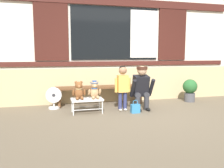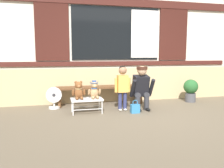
{
  "view_description": "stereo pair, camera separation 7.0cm",
  "coord_description": "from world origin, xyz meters",
  "px_view_note": "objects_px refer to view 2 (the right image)",
  "views": [
    {
      "loc": [
        -1.71,
        -4.35,
        1.19
      ],
      "look_at": [
        -0.43,
        0.56,
        0.55
      ],
      "focal_mm": 37.53,
      "sensor_mm": 36.0,
      "label": 1
    },
    {
      "loc": [
        -1.64,
        -4.37,
        1.19
      ],
      "look_at": [
        -0.43,
        0.56,
        0.55
      ],
      "focal_mm": 37.53,
      "sensor_mm": 36.0,
      "label": 2
    }
  ],
  "objects_px": {
    "wooden_bench_long": "(101,89)",
    "small_display_bench": "(87,100)",
    "adult_crouching": "(141,88)",
    "floor_fan": "(54,98)",
    "potted_plant": "(191,89)",
    "teddy_bear_with_hat": "(94,90)",
    "teddy_bear_plain": "(79,91)",
    "handbag_on_ground": "(135,108)",
    "child_standing": "(123,83)"
  },
  "relations": [
    {
      "from": "teddy_bear_plain",
      "to": "child_standing",
      "type": "bearing_deg",
      "value": 1.2
    },
    {
      "from": "wooden_bench_long",
      "to": "teddy_bear_plain",
      "type": "distance_m",
      "value": 0.96
    },
    {
      "from": "teddy_bear_with_hat",
      "to": "floor_fan",
      "type": "height_order",
      "value": "teddy_bear_with_hat"
    },
    {
      "from": "teddy_bear_plain",
      "to": "child_standing",
      "type": "xyz_separation_m",
      "value": [
        0.93,
        0.02,
        0.13
      ]
    },
    {
      "from": "teddy_bear_plain",
      "to": "potted_plant",
      "type": "bearing_deg",
      "value": 10.14
    },
    {
      "from": "adult_crouching",
      "to": "handbag_on_ground",
      "type": "xyz_separation_m",
      "value": [
        -0.24,
        -0.28,
        -0.38
      ]
    },
    {
      "from": "child_standing",
      "to": "potted_plant",
      "type": "xyz_separation_m",
      "value": [
        1.94,
        0.49,
        -0.27
      ]
    },
    {
      "from": "potted_plant",
      "to": "wooden_bench_long",
      "type": "bearing_deg",
      "value": 174.12
    },
    {
      "from": "teddy_bear_with_hat",
      "to": "child_standing",
      "type": "distance_m",
      "value": 0.62
    },
    {
      "from": "floor_fan",
      "to": "small_display_bench",
      "type": "bearing_deg",
      "value": -40.46
    },
    {
      "from": "small_display_bench",
      "to": "potted_plant",
      "type": "height_order",
      "value": "potted_plant"
    },
    {
      "from": "child_standing",
      "to": "floor_fan",
      "type": "distance_m",
      "value": 1.56
    },
    {
      "from": "child_standing",
      "to": "handbag_on_ground",
      "type": "bearing_deg",
      "value": -54.15
    },
    {
      "from": "wooden_bench_long",
      "to": "floor_fan",
      "type": "distance_m",
      "value": 1.11
    },
    {
      "from": "wooden_bench_long",
      "to": "handbag_on_ground",
      "type": "height_order",
      "value": "wooden_bench_long"
    },
    {
      "from": "adult_crouching",
      "to": "floor_fan",
      "type": "relative_size",
      "value": 1.98
    },
    {
      "from": "child_standing",
      "to": "handbag_on_ground",
      "type": "relative_size",
      "value": 3.52
    },
    {
      "from": "floor_fan",
      "to": "teddy_bear_plain",
      "type": "bearing_deg",
      "value": -48.44
    },
    {
      "from": "teddy_bear_with_hat",
      "to": "wooden_bench_long",
      "type": "bearing_deg",
      "value": 69.73
    },
    {
      "from": "teddy_bear_with_hat",
      "to": "child_standing",
      "type": "xyz_separation_m",
      "value": [
        0.61,
        0.02,
        0.12
      ]
    },
    {
      "from": "handbag_on_ground",
      "to": "floor_fan",
      "type": "bearing_deg",
      "value": 153.59
    },
    {
      "from": "small_display_bench",
      "to": "handbag_on_ground",
      "type": "xyz_separation_m",
      "value": [
        0.96,
        -0.24,
        -0.17
      ]
    },
    {
      "from": "child_standing",
      "to": "floor_fan",
      "type": "bearing_deg",
      "value": 159.36
    },
    {
      "from": "teddy_bear_with_hat",
      "to": "adult_crouching",
      "type": "bearing_deg",
      "value": 1.76
    },
    {
      "from": "handbag_on_ground",
      "to": "potted_plant",
      "type": "xyz_separation_m",
      "value": [
        1.74,
        0.76,
        0.23
      ]
    },
    {
      "from": "potted_plant",
      "to": "child_standing",
      "type": "bearing_deg",
      "value": -165.72
    },
    {
      "from": "teddy_bear_plain",
      "to": "potted_plant",
      "type": "distance_m",
      "value": 2.91
    },
    {
      "from": "wooden_bench_long",
      "to": "small_display_bench",
      "type": "height_order",
      "value": "wooden_bench_long"
    },
    {
      "from": "wooden_bench_long",
      "to": "child_standing",
      "type": "height_order",
      "value": "child_standing"
    },
    {
      "from": "small_display_bench",
      "to": "adult_crouching",
      "type": "height_order",
      "value": "adult_crouching"
    },
    {
      "from": "adult_crouching",
      "to": "child_standing",
      "type": "bearing_deg",
      "value": -178.22
    },
    {
      "from": "small_display_bench",
      "to": "teddy_bear_plain",
      "type": "distance_m",
      "value": 0.25
    },
    {
      "from": "potted_plant",
      "to": "floor_fan",
      "type": "height_order",
      "value": "potted_plant"
    },
    {
      "from": "adult_crouching",
      "to": "teddy_bear_plain",
      "type": "bearing_deg",
      "value": -178.62
    },
    {
      "from": "teddy_bear_plain",
      "to": "handbag_on_ground",
      "type": "xyz_separation_m",
      "value": [
        1.12,
        -0.25,
        -0.37
      ]
    },
    {
      "from": "wooden_bench_long",
      "to": "potted_plant",
      "type": "bearing_deg",
      "value": -5.88
    },
    {
      "from": "teddy_bear_with_hat",
      "to": "small_display_bench",
      "type": "bearing_deg",
      "value": -179.23
    },
    {
      "from": "small_display_bench",
      "to": "teddy_bear_with_hat",
      "type": "xyz_separation_m",
      "value": [
        0.16,
        0.0,
        0.21
      ]
    },
    {
      "from": "teddy_bear_with_hat",
      "to": "adult_crouching",
      "type": "xyz_separation_m",
      "value": [
        1.04,
        0.03,
        0.01
      ]
    },
    {
      "from": "small_display_bench",
      "to": "teddy_bear_with_hat",
      "type": "relative_size",
      "value": 1.76
    },
    {
      "from": "adult_crouching",
      "to": "handbag_on_ground",
      "type": "distance_m",
      "value": 0.53
    },
    {
      "from": "teddy_bear_plain",
      "to": "handbag_on_ground",
      "type": "distance_m",
      "value": 1.2
    },
    {
      "from": "handbag_on_ground",
      "to": "adult_crouching",
      "type": "bearing_deg",
      "value": 49.55
    },
    {
      "from": "small_display_bench",
      "to": "potted_plant",
      "type": "xyz_separation_m",
      "value": [
        2.7,
        0.51,
        0.06
      ]
    },
    {
      "from": "child_standing",
      "to": "floor_fan",
      "type": "height_order",
      "value": "child_standing"
    },
    {
      "from": "adult_crouching",
      "to": "potted_plant",
      "type": "xyz_separation_m",
      "value": [
        1.51,
        0.48,
        -0.16
      ]
    },
    {
      "from": "teddy_bear_with_hat",
      "to": "potted_plant",
      "type": "distance_m",
      "value": 2.6
    },
    {
      "from": "floor_fan",
      "to": "child_standing",
      "type": "bearing_deg",
      "value": -20.64
    },
    {
      "from": "small_display_bench",
      "to": "teddy_bear_with_hat",
      "type": "bearing_deg",
      "value": 0.77
    },
    {
      "from": "teddy_bear_with_hat",
      "to": "floor_fan",
      "type": "xyz_separation_m",
      "value": [
        -0.81,
        0.55,
        -0.23
      ]
    }
  ]
}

